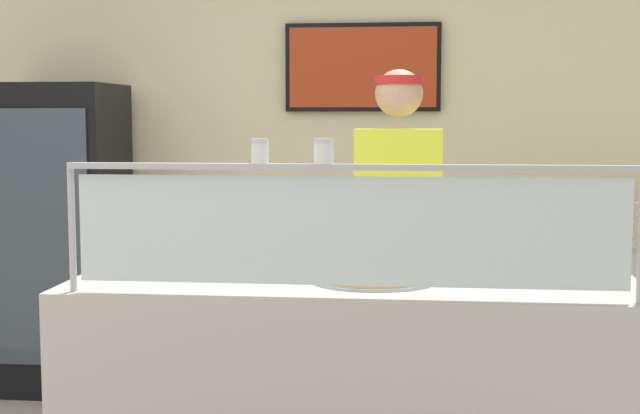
{
  "coord_description": "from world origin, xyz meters",
  "views": [
    {
      "loc": [
        1.28,
        -2.88,
        1.55
      ],
      "look_at": [
        0.92,
        0.38,
        1.22
      ],
      "focal_mm": 50.23,
      "sensor_mm": 36.0,
      "label": 1
    }
  ],
  "objects": [
    {
      "name": "shop_rear_unit",
      "position": [
        1.05,
        2.44,
        1.36
      ],
      "size": [
        6.5,
        0.13,
        2.7
      ],
      "color": "beige",
      "rests_on": "ground"
    },
    {
      "name": "serving_counter",
      "position": [
        1.05,
        0.34,
        0.47
      ],
      "size": [
        2.1,
        0.69,
        0.95
      ],
      "primitive_type": "cube",
      "color": "#BCB7B2",
      "rests_on": "ground"
    },
    {
      "name": "sneeze_guard",
      "position": [
        1.05,
        0.06,
        1.23
      ],
      "size": [
        1.92,
        0.06,
        0.45
      ],
      "color": "#B2B5BC",
      "rests_on": "serving_counter"
    },
    {
      "name": "pizza_tray",
      "position": [
        1.12,
        0.39,
        0.97
      ],
      "size": [
        0.48,
        0.48,
        0.04
      ],
      "color": "#9EA0A8",
      "rests_on": "serving_counter"
    },
    {
      "name": "pizza_server",
      "position": [
        1.11,
        0.37,
        0.99
      ],
      "size": [
        0.13,
        0.29,
        0.01
      ],
      "primitive_type": "cube",
      "rotation": [
        0.0,
        0.0,
        0.19
      ],
      "color": "#ADAFB7",
      "rests_on": "pizza_tray"
    },
    {
      "name": "parmesan_shaker",
      "position": [
        0.76,
        0.06,
        1.43
      ],
      "size": [
        0.06,
        0.06,
        0.08
      ],
      "color": "white",
      "rests_on": "sneeze_guard"
    },
    {
      "name": "pepper_flake_shaker",
      "position": [
        0.97,
        0.06,
        1.43
      ],
      "size": [
        0.07,
        0.07,
        0.08
      ],
      "color": "white",
      "rests_on": "sneeze_guard"
    },
    {
      "name": "worker_figure",
      "position": [
        1.2,
        1.06,
        1.01
      ],
      "size": [
        0.41,
        0.5,
        1.76
      ],
      "color": "#23232D",
      "rests_on": "ground"
    },
    {
      "name": "drink_fridge",
      "position": [
        -0.77,
        2.0,
        0.87
      ],
      "size": [
        0.72,
        0.62,
        1.74
      ],
      "color": "black",
      "rests_on": "ground"
    }
  ]
}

